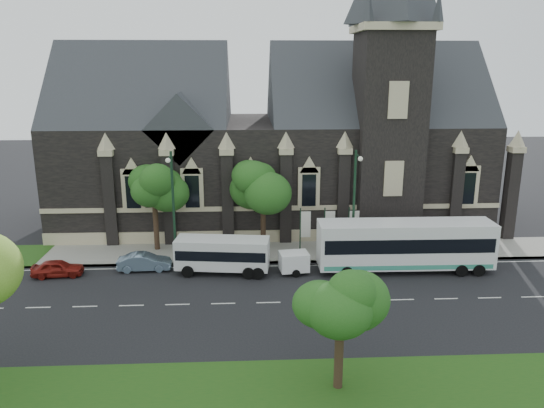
{
  "coord_description": "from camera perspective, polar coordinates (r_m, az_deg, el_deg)",
  "views": [
    {
      "loc": [
        1.69,
        -31.72,
        15.25
      ],
      "look_at": [
        3.53,
        6.0,
        5.17
      ],
      "focal_mm": 34.48,
      "sensor_mm": 36.0,
      "label": 1
    }
  ],
  "objects": [
    {
      "name": "tree_park_east",
      "position": [
        25.19,
        7.86,
        -10.17
      ],
      "size": [
        3.4,
        3.4,
        6.28
      ],
      "color": "black",
      "rests_on": "ground"
    },
    {
      "name": "street_lamp_mid",
      "position": [
        40.52,
        -10.77,
        0.19
      ],
      "size": [
        0.36,
        1.88,
        9.0
      ],
      "color": "#163220",
      "rests_on": "ground"
    },
    {
      "name": "banner_flag_left",
      "position": [
        42.95,
        3.49,
        -2.52
      ],
      "size": [
        0.9,
        0.1,
        4.0
      ],
      "color": "#163220",
      "rests_on": "ground"
    },
    {
      "name": "street_lamp_near",
      "position": [
        40.96,
        9.0,
        0.43
      ],
      "size": [
        0.36,
        1.88,
        9.0
      ],
      "color": "#163220",
      "rests_on": "ground"
    },
    {
      "name": "sidewalk",
      "position": [
        43.96,
        -4.84,
        -5.31
      ],
      "size": [
        80.0,
        5.0,
        0.15
      ],
      "primitive_type": "cube",
      "color": "gray",
      "rests_on": "ground"
    },
    {
      "name": "ground",
      "position": [
        35.23,
        -5.36,
        -10.77
      ],
      "size": [
        160.0,
        160.0,
        0.0
      ],
      "primitive_type": "plane",
      "color": "black",
      "rests_on": "ground"
    },
    {
      "name": "sedan",
      "position": [
        41.33,
        -13.75,
        -6.16
      ],
      "size": [
        4.1,
        1.57,
        1.33
      ],
      "primitive_type": "imported",
      "rotation": [
        0.0,
        0.0,
        1.61
      ],
      "color": "slate",
      "rests_on": "ground"
    },
    {
      "name": "tour_coach",
      "position": [
        40.93,
        14.34,
        -4.3
      ],
      "size": [
        13.21,
        3.12,
        3.85
      ],
      "rotation": [
        0.0,
        0.0,
        -0.01
      ],
      "color": "white",
      "rests_on": "ground"
    },
    {
      "name": "banner_flag_center",
      "position": [
        43.21,
        6.13,
        -2.47
      ],
      "size": [
        0.9,
        0.1,
        4.0
      ],
      "color": "#163220",
      "rests_on": "ground"
    },
    {
      "name": "car_far_red",
      "position": [
        42.22,
        -22.36,
        -6.5
      ],
      "size": [
        3.83,
        1.85,
        1.26
      ],
      "primitive_type": "imported",
      "rotation": [
        0.0,
        0.0,
        1.67
      ],
      "color": "maroon",
      "rests_on": "ground"
    },
    {
      "name": "shuttle_bus",
      "position": [
        39.57,
        -5.39,
        -5.36
      ],
      "size": [
        7.19,
        3.2,
        2.69
      ],
      "rotation": [
        0.0,
        0.0,
        -0.12
      ],
      "color": "silver",
      "rests_on": "ground"
    },
    {
      "name": "box_trailer",
      "position": [
        39.54,
        2.41,
        -6.3
      ],
      "size": [
        3.15,
        1.86,
        1.64
      ],
      "rotation": [
        0.0,
        0.0,
        0.13
      ],
      "color": "white",
      "rests_on": "ground"
    },
    {
      "name": "banner_flag_right",
      "position": [
        43.56,
        8.73,
        -2.41
      ],
      "size": [
        0.9,
        0.1,
        4.0
      ],
      "color": "#163220",
      "rests_on": "ground"
    },
    {
      "name": "tree_walk_right",
      "position": [
        43.49,
        -0.72,
        2.42
      ],
      "size": [
        4.08,
        4.08,
        7.8
      ],
      "color": "black",
      "rests_on": "ground"
    },
    {
      "name": "museum",
      "position": [
        51.11,
        1.09,
        6.98
      ],
      "size": [
        40.0,
        17.7,
        29.9
      ],
      "color": "black",
      "rests_on": "ground"
    },
    {
      "name": "tree_walk_left",
      "position": [
        44.12,
        -12.5,
        2.13
      ],
      "size": [
        3.91,
        3.91,
        7.64
      ],
      "color": "black",
      "rests_on": "ground"
    }
  ]
}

